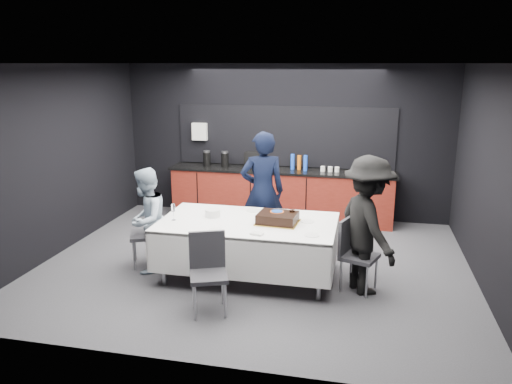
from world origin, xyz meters
The scene contains 18 objects.
ground centered at (0.00, 0.00, 0.00)m, with size 6.00×6.00×0.00m, color #47474D.
room_shell centered at (0.00, 0.00, 1.86)m, with size 6.04×5.04×2.82m.
kitchenette centered at (-0.02, 2.22, 0.54)m, with size 4.10×0.64×2.05m.
party_table centered at (0.00, -0.40, 0.64)m, with size 2.32×1.32×0.78m.
cake_assembly centered at (0.40, -0.39, 0.85)m, with size 0.57×0.48×0.17m.
plate_stack centered at (-0.51, -0.31, 0.83)m, with size 0.20×0.20×0.10m, color white.
loose_plate_near centered at (-0.30, -0.85, 0.78)m, with size 0.18×0.18×0.01m, color white.
loose_plate_right_a centered at (0.77, -0.26, 0.78)m, with size 0.18×0.18×0.01m, color white.
loose_plate_right_b centered at (0.89, -0.79, 0.78)m, with size 0.18×0.18×0.01m, color white.
loose_plate_far centered at (-0.03, 0.09, 0.78)m, with size 0.21×0.21×0.01m, color white.
fork_pile centered at (0.23, -0.90, 0.79)m, with size 0.15×0.10×0.02m, color white.
champagne_flute centered at (-0.97, -0.57, 0.94)m, with size 0.06×0.06×0.22m.
chair_left centered at (-1.42, -0.31, 0.53)m, with size 0.55×0.55×0.92m.
chair_right centered at (1.39, -0.50, 0.53)m, with size 0.54×0.54×0.92m.
chair_near centered at (-0.23, -1.41, 0.53)m, with size 0.55×0.55×0.92m.
person_center centered at (-0.02, 0.63, 0.92)m, with size 0.67×0.44×1.84m, color black.
person_left centered at (-1.40, -0.50, 0.72)m, with size 0.70×0.55×1.45m, color #9FB5C8.
person_right centered at (1.54, -0.52, 0.87)m, with size 1.12×0.64×1.73m, color black.
Camera 1 is at (1.46, -6.51, 2.80)m, focal length 35.00 mm.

